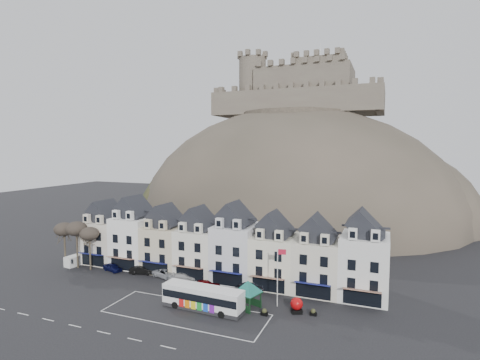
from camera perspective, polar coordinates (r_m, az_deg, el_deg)
name	(u,v)px	position (r m, az deg, el deg)	size (l,w,h in m)	color
ground	(168,315)	(53.60, -10.94, -19.48)	(300.00, 300.00, 0.00)	black
coach_bay_markings	(186,313)	(53.62, -8.27, -19.43)	(22.00, 7.50, 0.01)	silver
townhouse_terrace	(219,246)	(64.97, -3.20, -10.01)	(54.40, 9.35, 11.80)	silver
castle_hill	(296,220)	(114.91, 8.54, -6.08)	(100.00, 76.00, 68.00)	#3C382E
castle	(301,89)	(121.10, 9.21, 13.54)	(50.20, 22.20, 22.00)	brown
tree_left_far	(64,230)	(77.24, -25.23, -6.85)	(3.61, 3.61, 8.24)	#3D3427
tree_left_mid	(76,229)	(75.04, -23.66, -6.86)	(3.78, 3.78, 8.64)	#3D3427
tree_left_near	(89,234)	(73.11, -21.97, -7.66)	(3.43, 3.43, 7.84)	#3D3427
bus	(203,297)	(53.62, -5.69, -17.31)	(11.62, 3.17, 3.25)	#262628
bus_shelter	(248,287)	(53.31, 1.21, -15.98)	(5.91, 5.91, 3.92)	black
red_buoy	(297,305)	(53.39, 8.62, -18.30)	(1.83, 1.83, 2.08)	black
flagpole	(278,273)	(53.55, 5.84, -13.89)	(1.21, 0.26, 8.44)	silver
white_van	(76,260)	(78.35, -23.68, -11.10)	(2.28, 4.32, 1.89)	white
planter_west	(264,312)	(52.42, 3.73, -19.44)	(0.97, 0.66, 0.94)	black
planter_east	(313,312)	(53.19, 11.09, -19.17)	(0.92, 0.63, 0.90)	black
car_navy	(113,267)	(72.46, -18.83, -12.47)	(1.64, 4.07, 1.39)	#0B0F3B
car_black	(142,270)	(69.40, -14.68, -13.12)	(1.53, 4.39, 1.45)	black
car_silver	(167,273)	(66.65, -11.06, -13.81)	(2.45, 5.22, 1.47)	#B5B8BD
car_white	(184,277)	(65.01, -8.46, -14.38)	(1.71, 4.21, 1.22)	silver
car_maroon	(206,285)	(60.54, -5.26, -15.66)	(1.86, 4.63, 1.58)	#5A0508
car_charcoal	(252,286)	(60.25, 1.78, -15.89)	(1.36, 3.91, 1.29)	black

